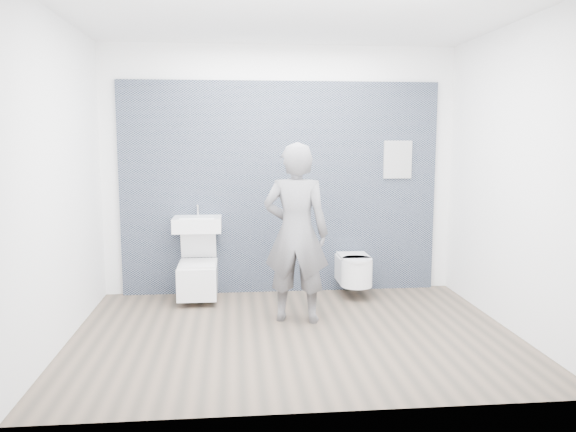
{
  "coord_description": "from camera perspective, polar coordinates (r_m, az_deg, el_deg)",
  "views": [
    {
      "loc": [
        -0.53,
        -4.89,
        1.75
      ],
      "look_at": [
        0.0,
        0.6,
        1.0
      ],
      "focal_mm": 35.0,
      "sensor_mm": 36.0,
      "label": 1
    }
  ],
  "objects": [
    {
      "name": "toilet_rounded",
      "position": [
        6.35,
        6.77,
        -5.46
      ],
      "size": [
        0.35,
        0.59,
        0.32
      ],
      "color": "white",
      "rests_on": "ground"
    },
    {
      "name": "ground",
      "position": [
        5.22,
        0.65,
        -11.84
      ],
      "size": [
        4.0,
        4.0,
        0.0
      ],
      "primitive_type": "plane",
      "color": "brown",
      "rests_on": "ground"
    },
    {
      "name": "tile_wall",
      "position": [
        6.62,
        -0.73,
        -7.58
      ],
      "size": [
        3.6,
        0.06,
        2.4
      ],
      "primitive_type": "cube",
      "color": "black",
      "rests_on": "ground"
    },
    {
      "name": "visitor",
      "position": [
        5.38,
        0.83,
        -1.74
      ],
      "size": [
        0.71,
        0.55,
        1.73
      ],
      "primitive_type": "imported",
      "rotation": [
        0.0,
        0.0,
        2.91
      ],
      "color": "slate",
      "rests_on": "ground"
    },
    {
      "name": "info_placard",
      "position": [
        6.82,
        10.74,
        -7.26
      ],
      "size": [
        0.32,
        0.03,
        0.43
      ],
      "primitive_type": "cube",
      "color": "silver",
      "rests_on": "ground"
    },
    {
      "name": "washbasin",
      "position": [
        6.21,
        -9.19,
        -0.78
      ],
      "size": [
        0.52,
        0.39,
        0.39
      ],
      "color": "white",
      "rests_on": "ground"
    },
    {
      "name": "room_shell",
      "position": [
        4.92,
        0.68,
        7.61
      ],
      "size": [
        4.0,
        4.0,
        4.0
      ],
      "color": "white",
      "rests_on": "ground"
    },
    {
      "name": "toilet_square",
      "position": [
        6.23,
        -9.13,
        -6.13
      ],
      "size": [
        0.41,
        0.6,
        0.8
      ],
      "color": "white",
      "rests_on": "ground"
    }
  ]
}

